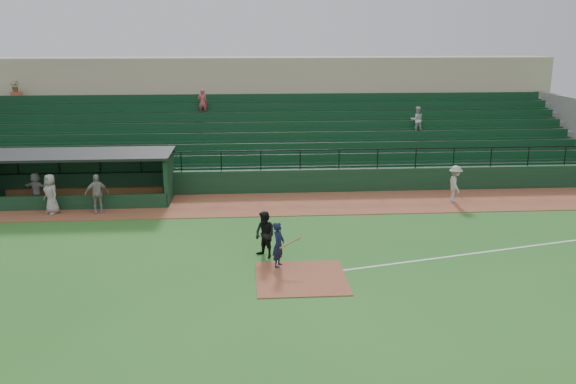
{
  "coord_description": "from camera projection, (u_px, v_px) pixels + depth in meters",
  "views": [
    {
      "loc": [
        -1.78,
        -19.37,
        7.88
      ],
      "look_at": [
        0.0,
        5.0,
        1.4
      ],
      "focal_mm": 37.16,
      "sensor_mm": 36.0,
      "label": 1
    }
  ],
  "objects": [
    {
      "name": "runner",
      "position": [
        455.0,
        184.0,
        28.6
      ],
      "size": [
        0.78,
        1.22,
        1.78
      ],
      "primitive_type": "imported",
      "rotation": [
        0.0,
        0.0,
        1.47
      ],
      "color": "#A6A19B",
      "rests_on": "warning_track"
    },
    {
      "name": "batter_at_plate",
      "position": [
        279.0,
        245.0,
        20.65
      ],
      "size": [
        1.09,
        0.72,
        1.63
      ],
      "color": "black",
      "rests_on": "ground"
    },
    {
      "name": "ground",
      "position": [
        298.0,
        267.0,
        20.82
      ],
      "size": [
        90.0,
        90.0,
        0.0
      ],
      "primitive_type": "plane",
      "color": "#245C1D",
      "rests_on": "ground"
    },
    {
      "name": "foul_line",
      "position": [
        506.0,
        249.0,
        22.54
      ],
      "size": [
        17.49,
        4.44,
        0.01
      ],
      "primitive_type": "cube",
      "rotation": [
        0.0,
        0.0,
        0.24
      ],
      "color": "white",
      "rests_on": "ground"
    },
    {
      "name": "stadium_structure",
      "position": [
        274.0,
        129.0,
        36.1
      ],
      "size": [
        38.0,
        13.08,
        6.4
      ],
      "color": "#10311B",
      "rests_on": "ground"
    },
    {
      "name": "dugout",
      "position": [
        82.0,
        173.0,
        29.01
      ],
      "size": [
        8.9,
        3.2,
        2.42
      ],
      "color": "#10311B",
      "rests_on": "ground"
    },
    {
      "name": "warning_track",
      "position": [
        283.0,
        204.0,
        28.53
      ],
      "size": [
        40.0,
        4.0,
        0.03
      ],
      "primitive_type": "cube",
      "color": "brown",
      "rests_on": "ground"
    },
    {
      "name": "dugout_player_b",
      "position": [
        51.0,
        194.0,
        26.75
      ],
      "size": [
        1.04,
        1.03,
        1.82
      ],
      "primitive_type": "imported",
      "rotation": [
        0.0,
        0.0,
        -0.76
      ],
      "color": "gray",
      "rests_on": "warning_track"
    },
    {
      "name": "home_plate_dirt",
      "position": [
        301.0,
        278.0,
        19.85
      ],
      "size": [
        3.0,
        3.0,
        0.03
      ],
      "primitive_type": "cube",
      "color": "brown",
      "rests_on": "ground"
    },
    {
      "name": "dugout_player_c",
      "position": [
        37.0,
        188.0,
        28.24
      ],
      "size": [
        1.52,
        0.95,
        1.57
      ],
      "primitive_type": "imported",
      "rotation": [
        0.0,
        0.0,
        2.78
      ],
      "color": "#ACA6A0",
      "rests_on": "warning_track"
    },
    {
      "name": "dugout_player_a",
      "position": [
        97.0,
        194.0,
        26.88
      ],
      "size": [
        1.13,
        0.73,
        1.79
      ],
      "primitive_type": "imported",
      "rotation": [
        0.0,
        0.0,
        0.3
      ],
      "color": "gray",
      "rests_on": "warning_track"
    },
    {
      "name": "umpire",
      "position": [
        265.0,
        235.0,
        21.56
      ],
      "size": [
        1.04,
        1.06,
        1.72
      ],
      "primitive_type": "imported",
      "rotation": [
        0.0,
        0.0,
        -0.83
      ],
      "color": "black",
      "rests_on": "ground"
    }
  ]
}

